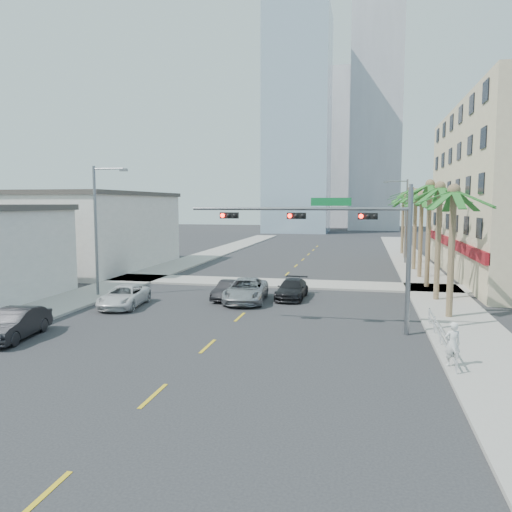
{
  "coord_description": "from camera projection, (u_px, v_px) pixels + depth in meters",
  "views": [
    {
      "loc": [
        6.83,
        -17.14,
        6.47
      ],
      "look_at": [
        0.88,
        10.33,
        3.5
      ],
      "focal_mm": 35.0,
      "sensor_mm": 36.0,
      "label": 1
    }
  ],
  "objects": [
    {
      "name": "palm_tree_1",
      "position": [
        440.0,
        188.0,
        32.26
      ],
      "size": [
        4.8,
        4.8,
        8.16
      ],
      "color": "brown",
      "rests_on": "ground"
    },
    {
      "name": "car_lane_center",
      "position": [
        246.0,
        290.0,
        32.86
      ],
      "size": [
        3.01,
        5.69,
        1.52
      ],
      "primitive_type": "imported",
      "rotation": [
        0.0,
        0.0,
        0.09
      ],
      "color": "#A5A6A9",
      "rests_on": "ground"
    },
    {
      "name": "car_parked_mid",
      "position": [
        15.0,
        324.0,
        23.84
      ],
      "size": [
        2.14,
        4.61,
        1.46
      ],
      "primitive_type": "imported",
      "rotation": [
        0.0,
        0.0,
        0.14
      ],
      "color": "black",
      "rests_on": "ground"
    },
    {
      "name": "car_parked_far",
      "position": [
        124.0,
        296.0,
        31.26
      ],
      "size": [
        2.71,
        4.99,
        1.33
      ],
      "primitive_type": "imported",
      "rotation": [
        0.0,
        0.0,
        0.11
      ],
      "color": "silver",
      "rests_on": "ground"
    },
    {
      "name": "building_left_far",
      "position": [
        94.0,
        232.0,
        49.72
      ],
      "size": [
        11.0,
        18.0,
        7.2
      ],
      "primitive_type": "cube",
      "color": "beige",
      "rests_on": "ground"
    },
    {
      "name": "sidewalk_cross",
      "position": [
        276.0,
        283.0,
        40.15
      ],
      "size": [
        80.0,
        4.0,
        0.15
      ],
      "primitive_type": "cube",
      "color": "gray",
      "rests_on": "ground"
    },
    {
      "name": "car_lane_right",
      "position": [
        292.0,
        289.0,
        33.97
      ],
      "size": [
        1.94,
        4.55,
        1.31
      ],
      "primitive_type": "imported",
      "rotation": [
        0.0,
        0.0,
        -0.02
      ],
      "color": "black",
      "rests_on": "ground"
    },
    {
      "name": "palm_tree_0",
      "position": [
        454.0,
        192.0,
        27.25
      ],
      "size": [
        4.8,
        4.8,
        7.8
      ],
      "color": "brown",
      "rests_on": "ground"
    },
    {
      "name": "tower_far_center",
      "position": [
        330.0,
        151.0,
        138.68
      ],
      "size": [
        16.0,
        16.0,
        42.0
      ],
      "primitive_type": "cube",
      "color": "#ADADB2",
      "rests_on": "ground"
    },
    {
      "name": "palm_tree_7",
      "position": [
        403.0,
        196.0,
        62.59
      ],
      "size": [
        4.8,
        4.8,
        8.16
      ],
      "color": "brown",
      "rests_on": "ground"
    },
    {
      "name": "streetlight_left",
      "position": [
        98.0,
        224.0,
        34.16
      ],
      "size": [
        2.55,
        0.25,
        9.0
      ],
      "color": "slate",
      "rests_on": "ground"
    },
    {
      "name": "sidewalk_right",
      "position": [
        436.0,
        293.0,
        35.68
      ],
      "size": [
        4.0,
        120.0,
        0.15
      ],
      "primitive_type": "cube",
      "color": "gray",
      "rests_on": "ground"
    },
    {
      "name": "ground",
      "position": [
        175.0,
        376.0,
        18.77
      ],
      "size": [
        260.0,
        260.0,
        0.0
      ],
      "primitive_type": "plane",
      "color": "#262628",
      "rests_on": "ground"
    },
    {
      "name": "palm_tree_4",
      "position": [
        416.0,
        193.0,
        47.43
      ],
      "size": [
        4.8,
        4.8,
        8.16
      ],
      "color": "brown",
      "rests_on": "ground"
    },
    {
      "name": "guardrail",
      "position": [
        441.0,
        333.0,
        22.36
      ],
      "size": [
        0.08,
        8.08,
        1.0
      ],
      "color": "silver",
      "rests_on": "ground"
    },
    {
      "name": "palm_tree_5",
      "position": [
        411.0,
        191.0,
        52.44
      ],
      "size": [
        4.8,
        4.8,
        8.52
      ],
      "color": "brown",
      "rests_on": "ground"
    },
    {
      "name": "palm_tree_2",
      "position": [
        430.0,
        186.0,
        37.28
      ],
      "size": [
        4.8,
        4.8,
        8.52
      ],
      "color": "brown",
      "rests_on": "ground"
    },
    {
      "name": "palm_tree_3",
      "position": [
        422.0,
        196.0,
        42.41
      ],
      "size": [
        4.8,
        4.8,
        7.8
      ],
      "color": "brown",
      "rests_on": "ground"
    },
    {
      "name": "pedestrian",
      "position": [
        452.0,
        344.0,
        19.39
      ],
      "size": [
        0.72,
        0.56,
        1.75
      ],
      "primitive_type": "imported",
      "rotation": [
        0.0,
        0.0,
        3.38
      ],
      "color": "silver",
      "rests_on": "sidewalk_right"
    },
    {
      "name": "streetlight_right",
      "position": [
        404.0,
        217.0,
        52.86
      ],
      "size": [
        2.55,
        0.25,
        9.0
      ],
      "color": "slate",
      "rests_on": "ground"
    },
    {
      "name": "tower_far_right",
      "position": [
        376.0,
        106.0,
        120.63
      ],
      "size": [
        12.0,
        12.0,
        60.0
      ],
      "primitive_type": "cube",
      "color": "#ADADB2",
      "rests_on": "ground"
    },
    {
      "name": "car_lane_left",
      "position": [
        229.0,
        290.0,
        33.69
      ],
      "size": [
        1.65,
        3.97,
        1.28
      ],
      "primitive_type": "imported",
      "rotation": [
        0.0,
        0.0,
        -0.08
      ],
      "color": "black",
      "rests_on": "ground"
    },
    {
      "name": "traffic_signal_mast",
      "position": [
        342.0,
        232.0,
        24.75
      ],
      "size": [
        11.12,
        0.54,
        7.2
      ],
      "color": "slate",
      "rests_on": "ground"
    },
    {
      "name": "sidewalk_left",
      "position": [
        127.0,
        282.0,
        40.73
      ],
      "size": [
        4.0,
        120.0,
        0.15
      ],
      "primitive_type": "cube",
      "color": "gray",
      "rests_on": "ground"
    },
    {
      "name": "palm_tree_6",
      "position": [
        407.0,
        198.0,
        57.57
      ],
      "size": [
        4.8,
        4.8,
        7.8
      ],
      "color": "brown",
      "rests_on": "ground"
    },
    {
      "name": "tower_far_left",
      "position": [
        298.0,
        124.0,
        110.26
      ],
      "size": [
        14.0,
        14.0,
        48.0
      ],
      "primitive_type": "cube",
      "color": "#99B2C6",
      "rests_on": "ground"
    }
  ]
}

